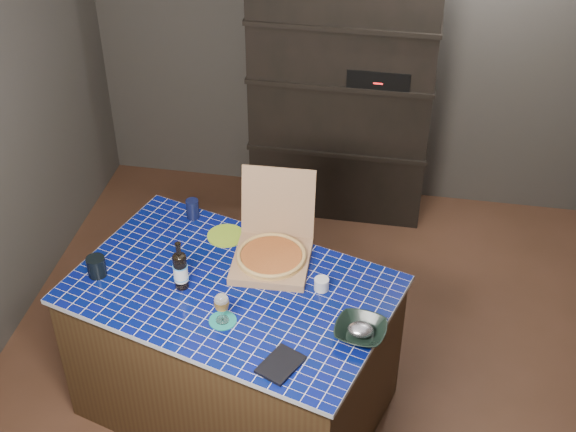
% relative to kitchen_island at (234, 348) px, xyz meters
% --- Properties ---
extents(room, '(3.50, 3.50, 3.50)m').
position_rel_kitchen_island_xyz_m(room, '(0.30, 0.42, 0.83)').
color(room, brown).
rests_on(room, ground).
extents(shelving_unit, '(1.20, 0.41, 1.80)m').
position_rel_kitchen_island_xyz_m(shelving_unit, '(0.31, 1.95, 0.48)').
color(shelving_unit, black).
rests_on(shelving_unit, floor).
extents(kitchen_island, '(1.75, 1.38, 0.84)m').
position_rel_kitchen_island_xyz_m(kitchen_island, '(0.00, 0.00, 0.00)').
color(kitchen_island, '#45301B').
rests_on(kitchen_island, floor).
extents(pizza_box, '(0.39, 0.47, 0.41)m').
position_rel_kitchen_island_xyz_m(pizza_box, '(0.16, 0.23, 0.48)').
color(pizza_box, '#A07352').
rests_on(pizza_box, kitchen_island).
extents(mead_bottle, '(0.07, 0.07, 0.27)m').
position_rel_kitchen_island_xyz_m(mead_bottle, '(-0.23, -0.03, 0.53)').
color(mead_bottle, black).
rests_on(mead_bottle, kitchen_island).
extents(teal_trivet, '(0.13, 0.13, 0.01)m').
position_rel_kitchen_island_xyz_m(teal_trivet, '(0.02, -0.23, 0.42)').
color(teal_trivet, '#187F73').
rests_on(teal_trivet, kitchen_island).
extents(wine_glass, '(0.07, 0.07, 0.16)m').
position_rel_kitchen_island_xyz_m(wine_glass, '(0.02, -0.23, 0.53)').
color(wine_glass, white).
rests_on(wine_glass, teal_trivet).
extents(tumbler, '(0.09, 0.09, 0.10)m').
position_rel_kitchen_island_xyz_m(tumbler, '(-0.67, -0.02, 0.47)').
color(tumbler, black).
rests_on(tumbler, kitchen_island).
extents(dvd_case, '(0.21, 0.24, 0.02)m').
position_rel_kitchen_island_xyz_m(dvd_case, '(0.33, -0.46, 0.43)').
color(dvd_case, black).
rests_on(dvd_case, kitchen_island).
extents(bowl, '(0.27, 0.27, 0.06)m').
position_rel_kitchen_island_xyz_m(bowl, '(0.65, -0.22, 0.45)').
color(bowl, black).
rests_on(bowl, kitchen_island).
extents(foil_contents, '(0.12, 0.10, 0.06)m').
position_rel_kitchen_island_xyz_m(foil_contents, '(0.65, -0.22, 0.46)').
color(foil_contents, '#B3B1BD').
rests_on(foil_contents, bowl).
extents(white_jar, '(0.07, 0.07, 0.06)m').
position_rel_kitchen_island_xyz_m(white_jar, '(0.44, 0.07, 0.45)').
color(white_jar, silver).
rests_on(white_jar, kitchen_island).
extents(navy_cup, '(0.07, 0.07, 0.11)m').
position_rel_kitchen_island_xyz_m(navy_cup, '(-0.33, 0.52, 0.48)').
color(navy_cup, black).
rests_on(navy_cup, kitchen_island).
extents(green_trivet, '(0.20, 0.20, 0.01)m').
position_rel_kitchen_island_xyz_m(green_trivet, '(-0.12, 0.39, 0.42)').
color(green_trivet, '#8BB226').
rests_on(green_trivet, kitchen_island).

